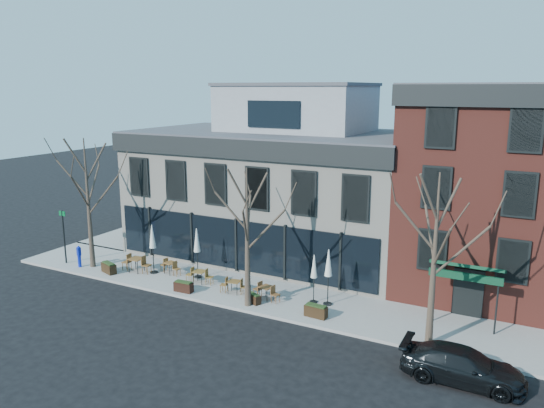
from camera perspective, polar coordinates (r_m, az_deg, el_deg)
The scene contains 24 objects.
ground at distance 32.01m, azimuth -3.72°, elevation -7.62°, with size 120.00×120.00×0.00m, color black.
sidewalk_front at distance 28.73m, azimuth -0.38°, elevation -9.83°, with size 33.50×4.70×0.15m, color gray.
sidewalk_side at distance 43.00m, azimuth -12.38°, elevation -2.54°, with size 4.50×12.00×0.15m, color gray.
corner_building at distance 35.02m, azimuth 0.61°, elevation 2.16°, with size 18.39×10.39×11.10m.
red_brick_building at distance 31.15m, azimuth 22.19°, elevation 1.66°, with size 8.20×11.78×11.18m.
tree_corner at distance 33.71m, azimuth -19.15°, elevation 0.25°, with size 3.93×3.98×7.92m.
tree_mid at distance 26.18m, azimuth -2.67°, elevation -3.47°, with size 3.50×3.55×7.04m.
tree_right at distance 23.08m, azimuth 17.08°, elevation -5.62°, with size 3.72×3.77×7.48m.
sign_pole at distance 35.49m, azimuth -21.49°, elevation -2.96°, with size 0.50×0.10×3.40m.
parked_sedan at distance 22.15m, azimuth 19.82°, elevation -16.05°, with size 1.86×4.57×1.33m, color black.
call_box at distance 34.74m, azimuth -20.04°, elevation -5.24°, with size 0.27×0.27×1.36m.
cafe_set_0 at distance 32.89m, azimuth -14.37°, elevation -6.19°, with size 1.99×0.84×1.04m.
cafe_set_1 at distance 32.19m, azimuth -10.88°, elevation -6.62°, with size 1.63×0.77×0.84m.
cafe_set_2 at distance 30.40m, azimuth -7.80°, elevation -7.62°, with size 1.69×0.75×0.87m.
cafe_set_3 at distance 28.79m, azimuth -4.10°, elevation -8.74°, with size 1.63×0.75×0.84m.
cafe_set_4 at distance 27.90m, azimuth -0.60°, elevation -9.38°, with size 1.69×0.79×0.87m.
umbrella_0 at distance 31.99m, azimuth -12.75°, elevation -3.70°, with size 0.47×0.47×2.96m.
umbrella_1 at distance 30.80m, azimuth -8.08°, elevation -4.16°, with size 0.47×0.47×2.95m.
umbrella_3 at distance 27.15m, azimuth 4.54°, elevation -6.97°, with size 0.41×0.41×2.56m.
umbrella_4 at distance 26.87m, azimuth 6.09°, elevation -6.64°, with size 0.47×0.47×2.92m.
planter_0 at distance 33.23m, azimuth -17.15°, elevation -6.56°, with size 1.21×0.79×0.63m.
planter_1 at distance 29.35m, azimuth -9.49°, elevation -8.75°, with size 1.07×0.47×0.59m.
planter_2 at distance 27.58m, azimuth -2.01°, elevation -10.08°, with size 0.97×0.69×0.50m.
planter_3 at distance 26.05m, azimuth 4.75°, elevation -11.38°, with size 1.12×0.51×0.62m.
Camera 1 is at (15.82, -25.59, 10.94)m, focal length 35.00 mm.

